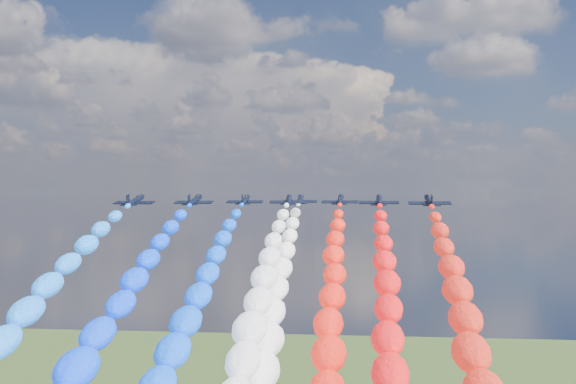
# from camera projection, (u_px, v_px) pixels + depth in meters

# --- Properties ---
(jet_0) EXTENTS (9.52, 12.75, 5.14)m
(jet_0) POSITION_uv_depth(u_px,v_px,m) (135.00, 201.00, 157.50)
(jet_0) COLOR black
(trail_0) EXTENTS (6.71, 107.05, 46.32)m
(trail_0) POSITION_uv_depth(u_px,v_px,m) (14.00, 348.00, 102.56)
(trail_0) COLOR #1C78FC
(jet_1) EXTENTS (9.67, 12.86, 5.14)m
(jet_1) POSITION_uv_depth(u_px,v_px,m) (195.00, 201.00, 164.73)
(jet_1) COLOR black
(trail_1) EXTENTS (6.71, 107.05, 46.32)m
(trail_1) POSITION_uv_depth(u_px,v_px,m) (111.00, 338.00, 109.79)
(trail_1) COLOR #083BFF
(jet_2) EXTENTS (9.21, 12.53, 5.14)m
(jet_2) POSITION_uv_depth(u_px,v_px,m) (245.00, 200.00, 174.38)
(jet_2) COLOR black
(trail_2) EXTENTS (6.71, 107.05, 46.32)m
(trail_2) POSITION_uv_depth(u_px,v_px,m) (192.00, 326.00, 119.44)
(trail_2) COLOR blue
(jet_3) EXTENTS (9.86, 12.99, 5.14)m
(jet_3) POSITION_uv_depth(u_px,v_px,m) (289.00, 200.00, 168.55)
(jet_3) COLOR black
(trail_3) EXTENTS (6.71, 107.05, 46.32)m
(trail_3) POSITION_uv_depth(u_px,v_px,m) (253.00, 333.00, 113.62)
(trail_3) COLOR white
(jet_4) EXTENTS (9.13, 12.47, 5.14)m
(jet_4) POSITION_uv_depth(u_px,v_px,m) (300.00, 200.00, 183.91)
(jet_4) COLOR black
(trail_4) EXTENTS (6.71, 107.05, 46.32)m
(trail_4) POSITION_uv_depth(u_px,v_px,m) (274.00, 317.00, 128.97)
(trail_4) COLOR white
(jet_5) EXTENTS (9.51, 12.75, 5.14)m
(jet_5) POSITION_uv_depth(u_px,v_px,m) (340.00, 200.00, 172.92)
(jet_5) COLOR black
(trail_5) EXTENTS (6.71, 107.05, 46.32)m
(trail_5) POSITION_uv_depth(u_px,v_px,m) (330.00, 328.00, 117.99)
(trail_5) COLOR #FB1F13
(jet_6) EXTENTS (9.44, 12.70, 5.14)m
(jet_6) POSITION_uv_depth(u_px,v_px,m) (379.00, 201.00, 160.72)
(jet_6) COLOR black
(trail_6) EXTENTS (6.71, 107.05, 46.32)m
(trail_6) POSITION_uv_depth(u_px,v_px,m) (388.00, 343.00, 105.79)
(trail_6) COLOR red
(jet_7) EXTENTS (9.34, 12.62, 5.14)m
(jet_7) POSITION_uv_depth(u_px,v_px,m) (429.00, 201.00, 151.52)
(jet_7) COLOR black
(trail_7) EXTENTS (6.71, 107.05, 46.32)m
(trail_7) POSITION_uv_depth(u_px,v_px,m) (468.00, 358.00, 96.58)
(trail_7) COLOR red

